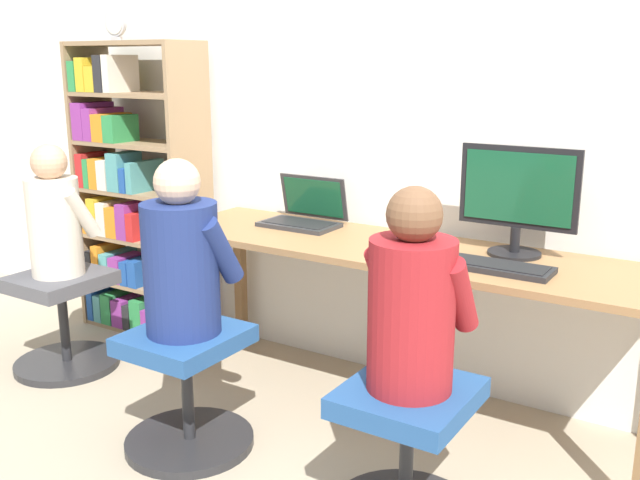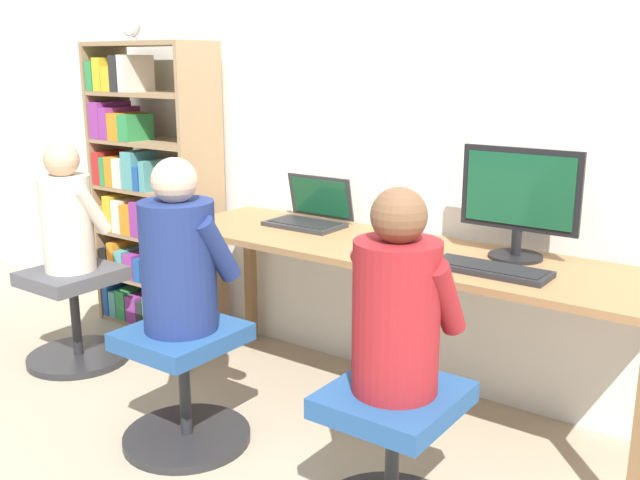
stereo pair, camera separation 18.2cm
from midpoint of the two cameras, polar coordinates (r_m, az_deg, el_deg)
ground_plane at (r=3.11m, az=1.44°, el=-15.43°), size 14.00×14.00×0.00m
wall_back at (r=3.30m, az=7.68°, el=9.98°), size 10.00×0.05×2.60m
desk at (r=3.08m, az=4.42°, el=-1.84°), size 2.23×0.60×0.76m
desktop_monitor at (r=2.95m, az=13.84°, el=3.17°), size 0.48×0.22×0.45m
laptop at (r=3.45m, az=-2.81°, el=1.98°), size 0.37×0.27×0.23m
keyboard at (r=2.78m, az=11.88°, el=-2.08°), size 0.44×0.17×0.03m
computer_mouse_by_keyboard at (r=2.87m, az=6.14°, el=-1.29°), size 0.07×0.11×0.03m
office_chair_left at (r=2.49m, az=4.78°, el=-16.57°), size 0.52×0.52×0.50m
office_chair_right at (r=2.99m, az=-12.35°, el=-11.36°), size 0.52×0.52×0.50m
person_at_monitor at (r=2.27m, az=5.11°, el=-5.01°), size 0.34×0.32×0.67m
person_at_laptop at (r=2.81m, az=-12.84°, el=-1.46°), size 0.36×0.33×0.68m
bookshelf at (r=4.23m, az=-16.32°, el=3.10°), size 0.79×0.32×1.64m
desk_clock at (r=4.05m, az=-17.35°, el=16.26°), size 0.15×0.03×0.17m
office_chair_side at (r=3.89m, az=-21.12°, el=-5.87°), size 0.52×0.52×0.50m
person_near_shelf at (r=3.76m, az=-21.77°, el=1.69°), size 0.31×0.30×0.65m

